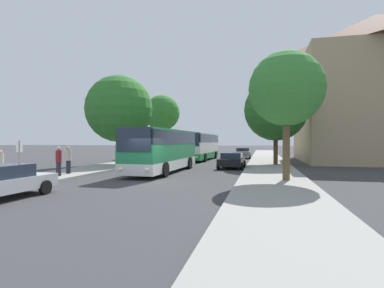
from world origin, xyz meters
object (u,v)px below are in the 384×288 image
object	(u,v)px
bus_stop_sign	(19,155)
pedestrian_waiting_near	(0,165)
parked_car_left_curb	(1,181)
parked_car_right_far	(243,153)
pedestrian_walking_back	(59,161)
tree_right_mid	(276,110)
bus_front	(163,150)
pedestrian_waiting_far	(68,160)
bus_middle	(201,146)
tree_left_far	(162,113)
parked_car_right_near	(232,160)
tree_left_near	(119,109)
tree_right_near	(286,89)

from	to	relation	value
bus_stop_sign	pedestrian_waiting_near	bearing A→B (deg)	-171.04
parked_car_left_curb	parked_car_right_far	distance (m)	32.74
parked_car_right_far	pedestrian_walking_back	bearing A→B (deg)	66.33
parked_car_left_curb	parked_car_right_far	size ratio (longest dim) A/B	0.97
tree_right_mid	pedestrian_waiting_near	bearing A→B (deg)	-136.33
bus_front	pedestrian_waiting_far	bearing A→B (deg)	-145.03
bus_middle	tree_right_mid	size ratio (longest dim) A/B	1.48
bus_middle	tree_left_far	bearing A→B (deg)	147.94
bus_stop_sign	tree_right_mid	world-z (taller)	tree_right_mid
pedestrian_waiting_far	tree_right_mid	world-z (taller)	tree_right_mid
parked_car_left_curb	pedestrian_waiting_far	xyz separation A→B (m)	(-2.60, 7.92, 0.36)
bus_middle	parked_car_right_far	bearing A→B (deg)	46.97
bus_front	parked_car_right_near	bearing A→B (deg)	43.66
tree_left_near	tree_right_near	bearing A→B (deg)	-31.40
bus_stop_sign	pedestrian_walking_back	xyz separation A→B (m)	(0.89, 2.19, -0.45)
parked_car_right_far	tree_right_mid	size ratio (longest dim) A/B	0.56
bus_middle	tree_right_near	xyz separation A→B (m)	(8.73, -19.16, 3.51)
parked_car_left_curb	pedestrian_waiting_near	bearing A→B (deg)	137.24
tree_left_far	tree_right_near	size ratio (longest dim) A/B	1.22
parked_car_left_curb	parked_car_right_far	xyz separation A→B (m)	(7.65, 31.83, 0.03)
bus_front	tree_left_far	distance (m)	21.21
parked_car_left_curb	tree_right_near	world-z (taller)	tree_right_near
bus_stop_sign	pedestrian_walking_back	size ratio (longest dim) A/B	1.20
tree_right_near	tree_left_near	bearing A→B (deg)	148.60
tree_left_far	bus_stop_sign	bearing A→B (deg)	-88.62
pedestrian_waiting_far	tree_right_near	size ratio (longest dim) A/B	0.25
pedestrian_walking_back	pedestrian_waiting_far	bearing A→B (deg)	75.20
pedestrian_waiting_near	pedestrian_waiting_far	size ratio (longest dim) A/B	0.91
bus_middle	tree_left_near	world-z (taller)	tree_left_near
parked_car_right_near	pedestrian_waiting_near	world-z (taller)	pedestrian_waiting_near
parked_car_right_far	tree_left_near	bearing A→B (deg)	52.14
tree_right_near	tree_right_mid	xyz separation A→B (m)	(-0.05, 11.59, 0.04)
bus_stop_sign	pedestrian_walking_back	distance (m)	2.40
parked_car_right_near	parked_car_left_curb	bearing A→B (deg)	66.27
bus_stop_sign	parked_car_right_near	bearing A→B (deg)	46.81
parked_car_right_far	bus_stop_sign	bearing A→B (deg)	66.29
tree_right_near	pedestrian_waiting_far	bearing A→B (deg)	178.92
parked_car_right_far	tree_left_far	world-z (taller)	tree_left_far
bus_middle	bus_stop_sign	bearing A→B (deg)	-103.80
parked_car_left_curb	bus_stop_sign	xyz separation A→B (m)	(-3.21, 4.36, 0.81)
tree_right_mid	parked_car_left_curb	bearing A→B (deg)	-120.74
pedestrian_walking_back	tree_right_near	world-z (taller)	tree_right_near
pedestrian_waiting_far	parked_car_right_far	bearing A→B (deg)	137.38
parked_car_right_far	tree_left_near	xyz separation A→B (m)	(-10.90, -15.17, 4.70)
tree_left_far	bus_middle	bearing A→B (deg)	-33.18
parked_car_right_near	pedestrian_walking_back	xyz separation A→B (m)	(-9.98, -9.39, 0.37)
bus_front	bus_middle	bearing A→B (deg)	91.80
bus_front	parked_car_right_near	size ratio (longest dim) A/B	2.59
bus_middle	parked_car_left_curb	bearing A→B (deg)	-94.79
bus_front	bus_stop_sign	size ratio (longest dim) A/B	4.74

